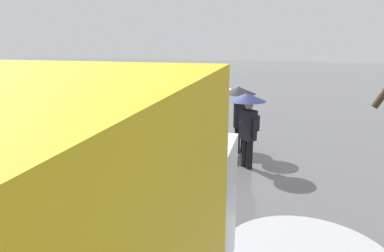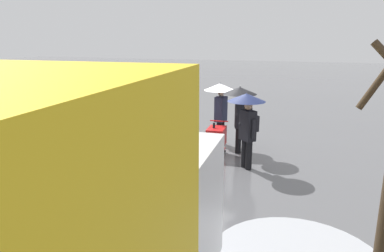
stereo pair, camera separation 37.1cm
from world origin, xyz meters
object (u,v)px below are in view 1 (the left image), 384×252
shopping_cart_vendor (216,137)px  pedestrian_far_side (219,99)px  cargo_van_parked_right (85,120)px  pedestrian_black_side (248,113)px  hand_dolly_boxes (183,135)px  pedestrian_pink_side (164,102)px  pedestrian_white_side (240,104)px

shopping_cart_vendor → pedestrian_far_side: (0.15, -1.08, 1.02)m
cargo_van_parked_right → pedestrian_black_side: size_ratio=2.52×
hand_dolly_boxes → pedestrian_pink_side: 1.21m
pedestrian_pink_side → pedestrian_black_side: (-2.76, 0.83, -0.01)m
cargo_van_parked_right → shopping_cart_vendor: bearing=-161.4°
cargo_van_parked_right → hand_dolly_boxes: 3.06m
hand_dolly_boxes → pedestrian_pink_side: (0.60, 0.08, 1.05)m
pedestrian_black_side → pedestrian_white_side: 1.30m
cargo_van_parked_right → shopping_cart_vendor: cargo_van_parked_right is taller
hand_dolly_boxes → pedestrian_far_side: pedestrian_far_side is taller
shopping_cart_vendor → pedestrian_white_side: 1.29m
pedestrian_white_side → pedestrian_far_side: (0.80, -0.63, 0.00)m
hand_dolly_boxes → pedestrian_black_side: (-2.16, 0.91, 1.03)m
pedestrian_black_side → pedestrian_pink_side: bearing=-16.7°
shopping_cart_vendor → pedestrian_pink_side: pedestrian_pink_side is taller
cargo_van_parked_right → pedestrian_pink_side: bearing=-147.4°
hand_dolly_boxes → pedestrian_white_side: (-1.75, -0.33, 1.05)m
cargo_van_parked_right → shopping_cart_vendor: (-3.76, -1.27, -0.61)m
cargo_van_parked_right → hand_dolly_boxes: cargo_van_parked_right is taller
hand_dolly_boxes → shopping_cart_vendor: bearing=173.9°
shopping_cart_vendor → pedestrian_far_side: bearing=-81.9°
pedestrian_pink_side → pedestrian_white_side: same height
hand_dolly_boxes → pedestrian_pink_side: bearing=7.4°
pedestrian_white_side → shopping_cart_vendor: bearing=34.6°
pedestrian_pink_side → pedestrian_far_side: 1.87m
shopping_cart_vendor → pedestrian_black_side: pedestrian_black_side is taller
cargo_van_parked_right → pedestrian_black_side: bearing=-174.3°
pedestrian_far_side → hand_dolly_boxes: bearing=45.3°
hand_dolly_boxes → pedestrian_pink_side: pedestrian_pink_side is taller
cargo_van_parked_right → hand_dolly_boxes: bearing=-152.4°
shopping_cart_vendor → pedestrian_black_side: bearing=143.1°
pedestrian_pink_side → pedestrian_white_side: size_ratio=1.00×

